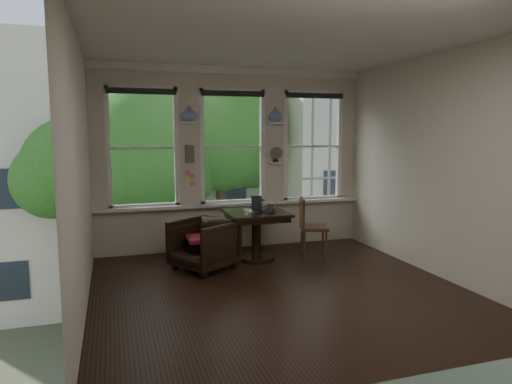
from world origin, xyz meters
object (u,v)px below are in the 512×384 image
object	(u,v)px
side_chair_right	(314,227)
laptop	(264,212)
table	(256,236)
mug	(246,212)
armchair_left	(203,245)

from	to	relation	value
side_chair_right	laptop	world-z (taller)	side_chair_right
table	mug	distance (m)	0.54
side_chair_right	laptop	size ratio (longest dim) A/B	2.53
side_chair_right	mug	xyz separation A→B (m)	(-1.17, -0.20, 0.33)
table	mug	xyz separation A→B (m)	(-0.23, -0.25, 0.42)
table	side_chair_right	distance (m)	0.95
table	armchair_left	bearing A→B (deg)	-163.95
armchair_left	side_chair_right	size ratio (longest dim) A/B	0.86
armchair_left	table	bearing A→B (deg)	73.36
table	laptop	world-z (taller)	laptop
laptop	side_chair_right	bearing A→B (deg)	35.48
mug	table	bearing A→B (deg)	47.26
table	laptop	bearing A→B (deg)	-62.89
table	mug	size ratio (longest dim) A/B	9.63
armchair_left	side_chair_right	distance (m)	1.82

